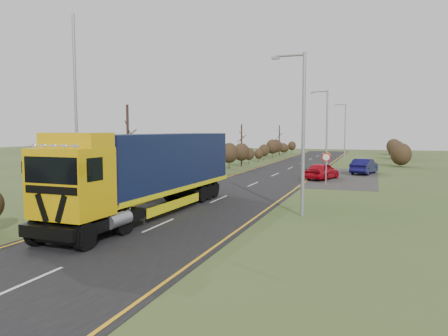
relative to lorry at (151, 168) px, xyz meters
name	(u,v)px	position (x,y,z in m)	size (l,w,h in m)	color
ground	(194,211)	(1.62, 1.69, -2.42)	(160.00, 160.00, 0.00)	#364A20
road	(246,187)	(1.62, 11.69, -2.41)	(8.00, 120.00, 0.02)	black
layby	(344,177)	(8.12, 21.69, -2.41)	(6.00, 18.00, 0.02)	#2B2926
lane_markings	(245,188)	(1.62, 11.38, -2.39)	(7.52, 116.00, 0.01)	#EDA316
hedgerow	(162,166)	(-4.38, 9.59, -0.80)	(2.24, 102.04, 6.05)	#301F15
lorry	(151,168)	(0.00, 0.00, 0.00)	(2.98, 15.36, 4.26)	black
car_red_hatchback	(322,171)	(6.42, 19.15, -1.67)	(1.76, 4.38, 1.49)	#AF0816
car_blue_sedan	(364,166)	(9.77, 25.30, -1.66)	(1.61, 4.62, 1.52)	#0D0A3C
streetlight_near	(302,127)	(7.32, 2.17, 2.08)	(1.75, 0.18, 8.21)	gray
streetlight_mid	(326,128)	(6.12, 23.99, 2.10)	(1.76, 0.18, 8.24)	gray
streetlight_far	(344,128)	(6.12, 49.39, 2.17)	(1.79, 0.18, 8.37)	gray
left_pole	(76,114)	(-4.42, -0.19, 2.81)	(0.16, 0.16, 10.45)	gray
speed_sign	(326,162)	(7.13, 15.50, -0.60)	(0.71, 0.10, 2.56)	gray
warning_board	(328,159)	(5.82, 29.07, -1.19)	(0.76, 0.11, 2.00)	gray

